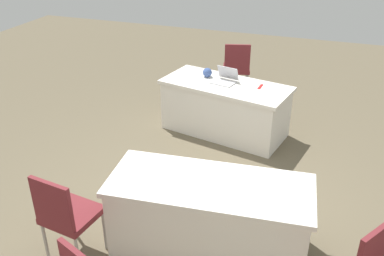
{
  "coord_description": "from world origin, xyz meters",
  "views": [
    {
      "loc": [
        -1.25,
        3.59,
        2.97
      ],
      "look_at": [
        0.06,
        -0.11,
        0.9
      ],
      "focal_mm": 39.71,
      "sensor_mm": 36.0,
      "label": 1
    }
  ],
  "objects_px": {
    "chair_tucked_right": "(65,213)",
    "scissors_red": "(260,87)",
    "table_mid_left": "(209,216)",
    "laptop_silver": "(224,80)",
    "table_foreground": "(225,108)",
    "chair_aisle": "(237,66)",
    "yarn_ball": "(207,72)"
  },
  "relations": [
    {
      "from": "table_foreground",
      "to": "laptop_silver",
      "type": "xyz_separation_m",
      "value": [
        0.04,
        -0.05,
        0.42
      ]
    },
    {
      "from": "table_foreground",
      "to": "scissors_red",
      "type": "distance_m",
      "value": 0.61
    },
    {
      "from": "table_foreground",
      "to": "chair_aisle",
      "type": "height_order",
      "value": "chair_aisle"
    },
    {
      "from": "chair_aisle",
      "to": "yarn_ball",
      "type": "relative_size",
      "value": 7.25
    },
    {
      "from": "scissors_red",
      "to": "chair_aisle",
      "type": "bearing_deg",
      "value": -148.97
    },
    {
      "from": "scissors_red",
      "to": "laptop_silver",
      "type": "bearing_deg",
      "value": -86.27
    },
    {
      "from": "table_mid_left",
      "to": "table_foreground",
      "type": "bearing_deg",
      "value": -78.02
    },
    {
      "from": "table_mid_left",
      "to": "chair_tucked_right",
      "type": "relative_size",
      "value": 2.0
    },
    {
      "from": "table_foreground",
      "to": "chair_tucked_right",
      "type": "height_order",
      "value": "chair_tucked_right"
    },
    {
      "from": "table_foreground",
      "to": "table_mid_left",
      "type": "bearing_deg",
      "value": 101.98
    },
    {
      "from": "table_mid_left",
      "to": "laptop_silver",
      "type": "bearing_deg",
      "value": -77.43
    },
    {
      "from": "chair_aisle",
      "to": "yarn_ball",
      "type": "distance_m",
      "value": 1.18
    },
    {
      "from": "laptop_silver",
      "to": "scissors_red",
      "type": "distance_m",
      "value": 0.51
    },
    {
      "from": "chair_aisle",
      "to": "laptop_silver",
      "type": "xyz_separation_m",
      "value": [
        -0.13,
        1.26,
        0.24
      ]
    },
    {
      "from": "scissors_red",
      "to": "table_mid_left",
      "type": "bearing_deg",
      "value": 4.73
    },
    {
      "from": "table_mid_left",
      "to": "chair_tucked_right",
      "type": "xyz_separation_m",
      "value": [
        1.16,
        0.58,
        0.17
      ]
    },
    {
      "from": "laptop_silver",
      "to": "yarn_ball",
      "type": "relative_size",
      "value": 2.81
    },
    {
      "from": "table_mid_left",
      "to": "laptop_silver",
      "type": "height_order",
      "value": "laptop_silver"
    },
    {
      "from": "chair_tucked_right",
      "to": "scissors_red",
      "type": "bearing_deg",
      "value": 76.91
    },
    {
      "from": "yarn_ball",
      "to": "scissors_red",
      "type": "height_order",
      "value": "yarn_ball"
    },
    {
      "from": "table_mid_left",
      "to": "yarn_ball",
      "type": "bearing_deg",
      "value": -71.87
    },
    {
      "from": "table_mid_left",
      "to": "chair_aisle",
      "type": "relative_size",
      "value": 1.98
    },
    {
      "from": "table_mid_left",
      "to": "scissors_red",
      "type": "distance_m",
      "value": 2.43
    },
    {
      "from": "yarn_ball",
      "to": "table_foreground",
      "type": "bearing_deg",
      "value": 152.43
    },
    {
      "from": "chair_tucked_right",
      "to": "scissors_red",
      "type": "distance_m",
      "value": 3.2
    },
    {
      "from": "chair_tucked_right",
      "to": "scissors_red",
      "type": "relative_size",
      "value": 5.33
    },
    {
      "from": "table_foreground",
      "to": "laptop_silver",
      "type": "bearing_deg",
      "value": -53.25
    },
    {
      "from": "table_mid_left",
      "to": "yarn_ball",
      "type": "xyz_separation_m",
      "value": [
        0.83,
        -2.53,
        0.44
      ]
    },
    {
      "from": "table_foreground",
      "to": "scissors_red",
      "type": "bearing_deg",
      "value": -174.68
    },
    {
      "from": "chair_tucked_right",
      "to": "chair_aisle",
      "type": "distance_m",
      "value": 4.28
    },
    {
      "from": "laptop_silver",
      "to": "chair_aisle",
      "type": "bearing_deg",
      "value": -70.95
    },
    {
      "from": "table_foreground",
      "to": "yarn_ball",
      "type": "bearing_deg",
      "value": -27.57
    }
  ]
}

